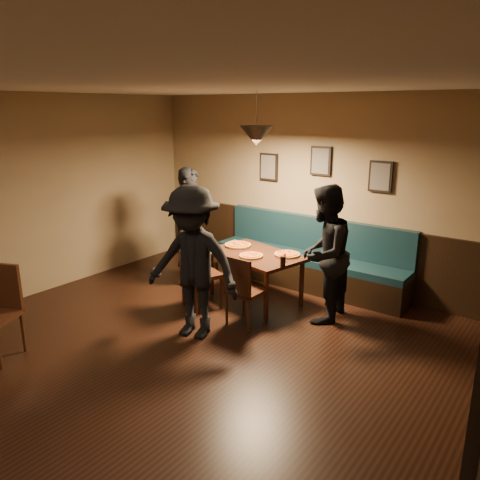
{
  "coord_description": "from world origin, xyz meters",
  "views": [
    {
      "loc": [
        3.19,
        -2.73,
        2.59
      ],
      "look_at": [
        -0.32,
        1.95,
        0.95
      ],
      "focal_mm": 35.33,
      "sensor_mm": 36.0,
      "label": 1
    }
  ],
  "objects_px": {
    "diner_front": "(193,263)",
    "chair_near_right": "(246,290)",
    "booth_bench": "(308,254)",
    "dining_table": "(255,277)",
    "diner_left": "(192,227)",
    "tabasco_bottle": "(285,257)",
    "diner_right": "(324,254)",
    "chair_near_left": "(202,273)",
    "soda_glass": "(283,262)"
  },
  "relations": [
    {
      "from": "diner_front",
      "to": "chair_near_right",
      "type": "bearing_deg",
      "value": 51.27
    },
    {
      "from": "chair_near_right",
      "to": "booth_bench",
      "type": "bearing_deg",
      "value": 91.07
    },
    {
      "from": "dining_table",
      "to": "diner_left",
      "type": "height_order",
      "value": "diner_left"
    },
    {
      "from": "tabasco_bottle",
      "to": "diner_right",
      "type": "bearing_deg",
      "value": 11.25
    },
    {
      "from": "chair_near_right",
      "to": "diner_left",
      "type": "bearing_deg",
      "value": 156.96
    },
    {
      "from": "diner_front",
      "to": "tabasco_bottle",
      "type": "xyz_separation_m",
      "value": [
        0.49,
        1.2,
        -0.14
      ]
    },
    {
      "from": "chair_near_left",
      "to": "soda_glass",
      "type": "xyz_separation_m",
      "value": [
        1.03,
        0.35,
        0.26
      ]
    },
    {
      "from": "chair_near_right",
      "to": "soda_glass",
      "type": "xyz_separation_m",
      "value": [
        0.27,
        0.4,
        0.31
      ]
    },
    {
      "from": "dining_table",
      "to": "diner_left",
      "type": "relative_size",
      "value": 0.72
    },
    {
      "from": "tabasco_bottle",
      "to": "diner_left",
      "type": "bearing_deg",
      "value": 178.24
    },
    {
      "from": "chair_near_left",
      "to": "soda_glass",
      "type": "distance_m",
      "value": 1.12
    },
    {
      "from": "chair_near_left",
      "to": "diner_front",
      "type": "height_order",
      "value": "diner_front"
    },
    {
      "from": "diner_right",
      "to": "tabasco_bottle",
      "type": "xyz_separation_m",
      "value": [
        -0.5,
        -0.1,
        -0.11
      ]
    },
    {
      "from": "booth_bench",
      "to": "dining_table",
      "type": "xyz_separation_m",
      "value": [
        -0.32,
        -0.9,
        -0.16
      ]
    },
    {
      "from": "chair_near_left",
      "to": "soda_glass",
      "type": "bearing_deg",
      "value": 39.55
    },
    {
      "from": "chair_near_right",
      "to": "tabasco_bottle",
      "type": "bearing_deg",
      "value": 73.46
    },
    {
      "from": "chair_near_left",
      "to": "diner_left",
      "type": "bearing_deg",
      "value": 160.48
    },
    {
      "from": "soda_glass",
      "to": "diner_left",
      "type": "bearing_deg",
      "value": 172.03
    },
    {
      "from": "diner_left",
      "to": "chair_near_right",
      "type": "bearing_deg",
      "value": -108.24
    },
    {
      "from": "diner_left",
      "to": "dining_table",
      "type": "bearing_deg",
      "value": -83.07
    },
    {
      "from": "chair_near_right",
      "to": "diner_right",
      "type": "bearing_deg",
      "value": 46.03
    },
    {
      "from": "booth_bench",
      "to": "diner_front",
      "type": "distance_m",
      "value": 2.24
    },
    {
      "from": "dining_table",
      "to": "diner_front",
      "type": "height_order",
      "value": "diner_front"
    },
    {
      "from": "chair_near_right",
      "to": "diner_front",
      "type": "relative_size",
      "value": 0.5
    },
    {
      "from": "diner_right",
      "to": "diner_left",
      "type": "bearing_deg",
      "value": -95.55
    },
    {
      "from": "soda_glass",
      "to": "tabasco_bottle",
      "type": "xyz_separation_m",
      "value": [
        -0.09,
        0.19,
        -0.01
      ]
    },
    {
      "from": "diner_front",
      "to": "tabasco_bottle",
      "type": "height_order",
      "value": "diner_front"
    },
    {
      "from": "diner_left",
      "to": "tabasco_bottle",
      "type": "relative_size",
      "value": 13.86
    },
    {
      "from": "booth_bench",
      "to": "diner_front",
      "type": "xyz_separation_m",
      "value": [
        -0.3,
        -2.18,
        0.39
      ]
    },
    {
      "from": "chair_near_left",
      "to": "diner_front",
      "type": "bearing_deg",
      "value": -34.68
    },
    {
      "from": "booth_bench",
      "to": "tabasco_bottle",
      "type": "relative_size",
      "value": 23.51
    },
    {
      "from": "soda_glass",
      "to": "tabasco_bottle",
      "type": "height_order",
      "value": "soda_glass"
    },
    {
      "from": "chair_near_right",
      "to": "dining_table",
      "type": "bearing_deg",
      "value": 117.03
    },
    {
      "from": "chair_near_left",
      "to": "diner_left",
      "type": "height_order",
      "value": "diner_left"
    },
    {
      "from": "booth_bench",
      "to": "diner_right",
      "type": "xyz_separation_m",
      "value": [
        0.69,
        -0.88,
        0.36
      ]
    },
    {
      "from": "dining_table",
      "to": "booth_bench",
      "type": "bearing_deg",
      "value": 82.44
    },
    {
      "from": "tabasco_bottle",
      "to": "booth_bench",
      "type": "bearing_deg",
      "value": 101.23
    },
    {
      "from": "diner_left",
      "to": "diner_right",
      "type": "xyz_separation_m",
      "value": [
        2.15,
        0.05,
        -0.03
      ]
    },
    {
      "from": "diner_left",
      "to": "chair_near_left",
      "type": "bearing_deg",
      "value": -124.81
    },
    {
      "from": "booth_bench",
      "to": "dining_table",
      "type": "relative_size",
      "value": 2.35
    },
    {
      "from": "chair_near_right",
      "to": "soda_glass",
      "type": "bearing_deg",
      "value": 56.47
    },
    {
      "from": "booth_bench",
      "to": "dining_table",
      "type": "distance_m",
      "value": 0.97
    },
    {
      "from": "chair_near_right",
      "to": "diner_left",
      "type": "xyz_separation_m",
      "value": [
        -1.47,
        0.64,
        0.44
      ]
    },
    {
      "from": "diner_right",
      "to": "diner_front",
      "type": "distance_m",
      "value": 1.63
    },
    {
      "from": "diner_left",
      "to": "tabasco_bottle",
      "type": "xyz_separation_m",
      "value": [
        1.65,
        -0.05,
        -0.14
      ]
    },
    {
      "from": "diner_right",
      "to": "soda_glass",
      "type": "bearing_deg",
      "value": -61.44
    },
    {
      "from": "diner_left",
      "to": "soda_glass",
      "type": "height_order",
      "value": "diner_left"
    },
    {
      "from": "dining_table",
      "to": "tabasco_bottle",
      "type": "xyz_separation_m",
      "value": [
        0.52,
        -0.08,
        0.41
      ]
    },
    {
      "from": "diner_front",
      "to": "soda_glass",
      "type": "distance_m",
      "value": 1.17
    },
    {
      "from": "dining_table",
      "to": "diner_right",
      "type": "distance_m",
      "value": 1.14
    }
  ]
}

